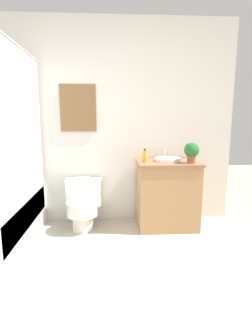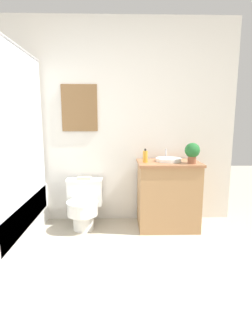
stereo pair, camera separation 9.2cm
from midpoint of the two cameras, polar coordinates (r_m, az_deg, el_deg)
wall_back at (r=3.34m, az=-8.16°, el=9.66°), size 3.54×0.07×2.50m
toilet at (r=3.22m, az=-10.16°, el=-7.65°), size 0.44×0.51×0.57m
vanity at (r=3.22m, az=8.09°, el=-5.68°), size 0.73×0.53×0.81m
sink at (r=3.15m, az=8.21°, el=1.85°), size 0.30×0.34×0.13m
soap_bottle at (r=3.03m, az=3.24°, el=2.54°), size 0.06×0.06×0.16m
potted_plant at (r=3.04m, az=13.24°, el=3.56°), size 0.17×0.17×0.23m
book_on_tank at (r=3.26m, az=-10.07°, el=-2.22°), size 0.17×0.12×0.02m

